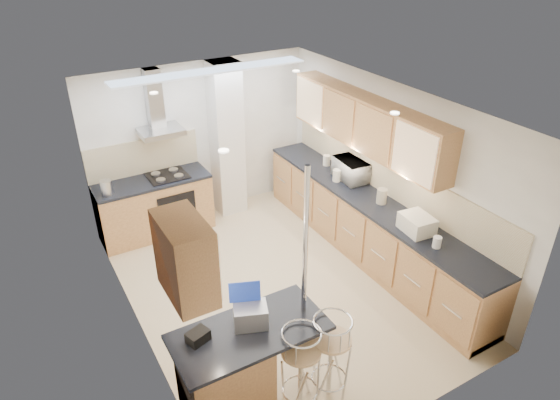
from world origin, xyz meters
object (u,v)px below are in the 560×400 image
laptop (250,315)px  bread_bin (417,224)px  bar_stool_near (301,370)px  microwave (352,170)px  bar_stool_end (330,358)px

laptop → bread_bin: 2.57m
bar_stool_near → bread_bin: 2.41m
microwave → bread_bin: size_ratio=1.40×
microwave → bread_bin: microwave is taller
bar_stool_near → bread_bin: (2.20, 0.82, 0.53)m
bread_bin → bar_stool_near: bearing=-153.5°
microwave → bar_stool_near: 3.42m
laptop → bread_bin: (2.53, 0.45, -0.02)m
laptop → microwave: bearing=57.8°
bar_stool_near → bar_stool_end: (0.33, -0.03, 0.01)m
microwave → bread_bin: 1.57m
microwave → laptop: (-2.72, -2.00, -0.03)m
microwave → bar_stool_end: size_ratio=0.56×
laptop → bar_stool_near: laptop is taller
laptop → bar_stool_near: 0.74m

